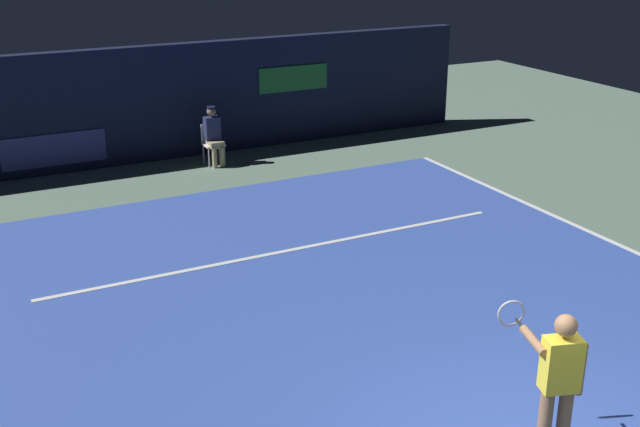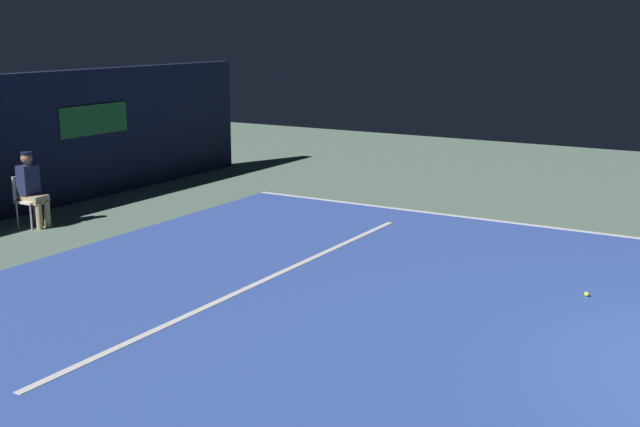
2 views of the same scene
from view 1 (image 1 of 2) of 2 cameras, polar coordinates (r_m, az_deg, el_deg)
ground_plane at (r=11.68m, az=1.45°, el=-6.06°), size 30.76×30.76×0.00m
court_surface at (r=11.67m, az=1.45°, el=-6.03°), size 10.43×10.85×0.01m
line_sideline_left at (r=14.65m, az=19.53°, el=-1.55°), size 0.10×10.85×0.01m
line_service at (r=13.21m, az=-2.46°, el=-2.72°), size 8.13×0.10×0.01m
back_wall at (r=18.49m, az=-10.79°, el=7.90°), size 15.21×0.33×2.60m
tennis_player at (r=8.21m, az=16.74°, el=-11.53°), size 0.50×1.04×1.73m
line_judge_on_chair at (r=17.88m, az=-7.70°, el=5.63°), size 0.45×0.54×1.32m
tennis_ball at (r=11.01m, az=14.47°, el=-8.25°), size 0.07×0.07×0.07m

